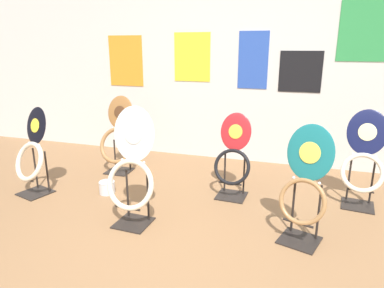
# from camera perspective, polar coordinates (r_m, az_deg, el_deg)

# --- Properties ---
(ground_plane) EXTENTS (14.00, 14.00, 0.00)m
(ground_plane) POSITION_cam_1_polar(r_m,az_deg,el_deg) (2.38, -3.28, -21.10)
(ground_plane) COLOR #8E6642
(wall_back) EXTENTS (8.00, 0.07, 2.60)m
(wall_back) POSITION_cam_1_polar(r_m,az_deg,el_deg) (4.32, 8.65, 14.11)
(wall_back) COLOR silver
(wall_back) RESTS_ON ground_plane
(toilet_seat_display_navy_moon) EXTENTS (0.39, 0.35, 0.89)m
(toilet_seat_display_navy_moon) POSITION_cam_1_polar(r_m,az_deg,el_deg) (3.46, 26.68, -2.69)
(toilet_seat_display_navy_moon) COLOR black
(toilet_seat_display_navy_moon) RESTS_ON ground_plane
(toilet_seat_display_teal_sax) EXTENTS (0.39, 0.35, 0.90)m
(toilet_seat_display_teal_sax) POSITION_cam_1_polar(r_m,az_deg,el_deg) (2.66, 18.31, -6.93)
(toilet_seat_display_teal_sax) COLOR black
(toilet_seat_display_teal_sax) RESTS_ON ground_plane
(toilet_seat_display_white_plain) EXTENTS (0.43, 0.29, 0.98)m
(toilet_seat_display_white_plain) POSITION_cam_1_polar(r_m,az_deg,el_deg) (2.81, -10.05, -4.78)
(toilet_seat_display_white_plain) COLOR black
(toilet_seat_display_white_plain) RESTS_ON ground_plane
(toilet_seat_display_crimson_swirl) EXTENTS (0.36, 0.31, 0.82)m
(toilet_seat_display_crimson_swirl) POSITION_cam_1_polar(r_m,az_deg,el_deg) (3.33, 6.91, -2.19)
(toilet_seat_display_crimson_swirl) COLOR black
(toilet_seat_display_crimson_swirl) RESTS_ON ground_plane
(toilet_seat_display_woodgrain) EXTENTS (0.44, 0.31, 0.88)m
(toilet_seat_display_woodgrain) POSITION_cam_1_polar(r_m,az_deg,el_deg) (4.05, -12.22, 0.94)
(toilet_seat_display_woodgrain) COLOR black
(toilet_seat_display_woodgrain) RESTS_ON ground_plane
(toilet_seat_display_jazz_black) EXTENTS (0.44, 0.37, 0.86)m
(toilet_seat_display_jazz_black) POSITION_cam_1_polar(r_m,az_deg,el_deg) (3.71, -25.16, -1.74)
(toilet_seat_display_jazz_black) COLOR black
(toilet_seat_display_jazz_black) RESTS_ON ground_plane
(paint_can) EXTENTS (0.16, 0.16, 0.13)m
(paint_can) POSITION_cam_1_polar(r_m,az_deg,el_deg) (3.57, -13.98, -6.93)
(paint_can) COLOR silver
(paint_can) RESTS_ON ground_plane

